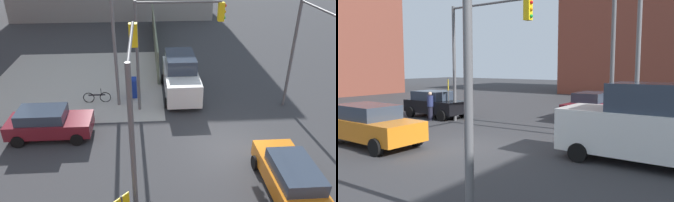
# 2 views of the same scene
# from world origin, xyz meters

# --- Properties ---
(ground_plane) EXTENTS (120.00, 120.00, 0.00)m
(ground_plane) POSITION_xyz_m (0.00, 0.00, 0.00)
(ground_plane) COLOR #333335
(traffic_signal_nw_corner) EXTENTS (5.25, 0.36, 6.50)m
(traffic_signal_nw_corner) POSITION_xyz_m (-2.51, 4.50, 4.62)
(traffic_signal_nw_corner) COLOR #59595B
(traffic_signal_nw_corner) RESTS_ON ground
(traffic_signal_ne_corner) EXTENTS (0.36, 4.98, 6.50)m
(traffic_signal_ne_corner) POSITION_xyz_m (4.50, 2.62, 4.60)
(traffic_signal_ne_corner) COLOR #59595B
(traffic_signal_ne_corner) RESTS_ON ground
(street_lamp_corner) EXTENTS (0.64, 2.67, 8.00)m
(street_lamp_corner) POSITION_xyz_m (5.16, 5.43, 4.70)
(street_lamp_corner) COLOR slate
(street_lamp_corner) RESTS_ON ground
(warning_sign_two_way) EXTENTS (0.48, 0.48, 2.40)m
(warning_sign_two_way) POSITION_xyz_m (-5.40, 4.89, 1.64)
(warning_sign_two_way) COLOR #4C4C4C
(warning_sign_two_way) RESTS_ON ground
(mailbox_blue) EXTENTS (0.56, 0.64, 1.43)m
(mailbox_blue) POSITION_xyz_m (6.20, 5.00, 0.76)
(mailbox_blue) COLOR navy
(mailbox_blue) RESTS_ON ground
(sedan_orange) EXTENTS (4.45, 2.02, 1.62)m
(sedan_orange) POSITION_xyz_m (-3.09, -1.75, 0.84)
(sedan_orange) COLOR orange
(sedan_orange) RESTS_ON ground
(sedan_black) EXTENTS (4.02, 2.02, 1.62)m
(sedan_black) POSITION_xyz_m (-6.45, 4.80, 0.84)
(sedan_black) COLOR black
(sedan_black) RESTS_ON ground
(coupe_maroon) EXTENTS (2.02, 4.31, 1.62)m
(coupe_maroon) POSITION_xyz_m (1.83, 9.20, 0.84)
(coupe_maroon) COLOR maroon
(coupe_maroon) RESTS_ON ground
(van_white_delivery) EXTENTS (5.40, 2.32, 2.62)m
(van_white_delivery) POSITION_xyz_m (6.54, 1.80, 1.28)
(van_white_delivery) COLOR white
(van_white_delivery) RESTS_ON ground
(pedestrian_crossing) EXTENTS (0.36, 0.36, 1.68)m
(pedestrian_crossing) POSITION_xyz_m (-5.80, 3.80, 0.87)
(pedestrian_crossing) COLOR navy
(pedestrian_crossing) RESTS_ON ground
(bicycle_leaning_on_fence) EXTENTS (0.05, 1.75, 0.97)m
(bicycle_leaning_on_fence) POSITION_xyz_m (5.60, 7.20, 0.35)
(bicycle_leaning_on_fence) COLOR black
(bicycle_leaning_on_fence) RESTS_ON ground
(bicycle_at_crosswalk) EXTENTS (1.75, 0.05, 0.97)m
(bicycle_at_crosswalk) POSITION_xyz_m (-6.80, 6.00, 0.35)
(bicycle_at_crosswalk) COLOR black
(bicycle_at_crosswalk) RESTS_ON ground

